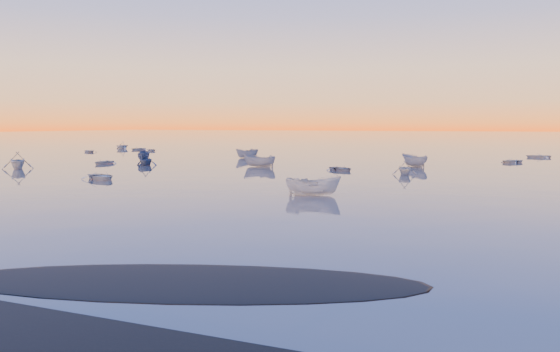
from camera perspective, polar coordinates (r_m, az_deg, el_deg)
The scene contains 6 objects.
ground at distance 115.63m, azimuth 15.28°, elevation 2.62°, with size 600.00×600.00×0.00m, color #665B55.
mud_lobes at distance 20.61m, azimuth -23.94°, elevation -10.10°, with size 140.00×6.00×0.07m, color black, non-canonical shape.
moored_fleet at distance 69.34m, azimuth 10.34°, elevation 0.95°, with size 124.00×58.00×1.20m, color silver, non-canonical shape.
boat_near_left at distance 55.51m, azimuth -18.18°, elevation -0.35°, with size 4.08×1.70×1.02m, color silver.
boat_near_center at distance 41.16m, azimuth 3.49°, elevation -2.04°, with size 4.20×1.78×1.46m, color silver.
boat_near_right at distance 59.15m, azimuth 12.90°, elevation 0.13°, with size 3.30×1.48×1.15m, color silver.
Camera 1 is at (14.54, -14.58, 5.38)m, focal length 35.00 mm.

